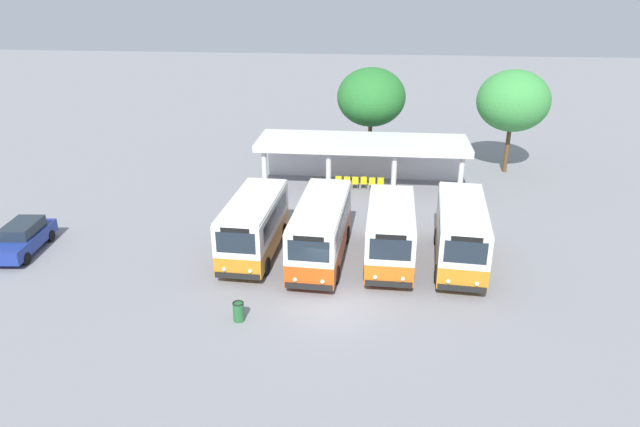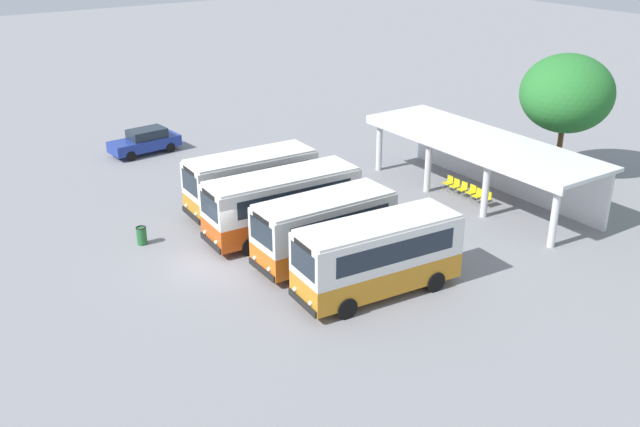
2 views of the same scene
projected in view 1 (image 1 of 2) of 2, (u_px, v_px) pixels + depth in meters
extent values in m
plane|color=gray|center=(333.00, 304.00, 26.20)|extent=(180.00, 180.00, 0.00)
cylinder|color=black|center=(266.00, 266.00, 28.67)|extent=(0.26, 0.91, 0.90)
cylinder|color=black|center=(223.00, 263.00, 28.97)|extent=(0.26, 0.91, 0.90)
cylinder|color=black|center=(283.00, 231.00, 32.57)|extent=(0.26, 0.91, 0.90)
cylinder|color=black|center=(245.00, 229.00, 32.86)|extent=(0.26, 0.91, 0.90)
cube|color=orange|center=(255.00, 239.00, 30.60)|extent=(2.60, 6.96, 1.01)
cube|color=white|center=(254.00, 216.00, 30.09)|extent=(2.60, 6.96, 1.64)
cube|color=white|center=(253.00, 200.00, 29.75)|extent=(2.53, 6.75, 0.12)
cube|color=black|center=(237.00, 276.00, 27.57)|extent=(2.22, 0.19, 0.28)
cube|color=#1E2833|center=(236.00, 243.00, 26.95)|extent=(1.92, 0.12, 1.07)
cube|color=black|center=(235.00, 230.00, 26.70)|extent=(1.40, 0.10, 0.24)
cube|color=#1E2833|center=(276.00, 216.00, 30.01)|extent=(0.25, 5.50, 0.90)
cube|color=#1E2833|center=(233.00, 213.00, 30.32)|extent=(0.25, 5.50, 0.90)
sphere|color=#EAEACC|center=(250.00, 271.00, 27.38)|extent=(0.20, 0.20, 0.20)
sphere|color=#EAEACC|center=(224.00, 269.00, 27.55)|extent=(0.20, 0.20, 0.20)
cylinder|color=black|center=(337.00, 274.00, 27.87)|extent=(0.26, 0.91, 0.90)
cylinder|color=black|center=(291.00, 271.00, 28.18)|extent=(0.26, 0.91, 0.90)
cylinder|color=black|center=(347.00, 234.00, 32.22)|extent=(0.26, 0.91, 0.90)
cylinder|color=black|center=(307.00, 232.00, 32.53)|extent=(0.26, 0.91, 0.90)
cube|color=#D14C14|center=(321.00, 243.00, 30.01)|extent=(2.71, 7.78, 1.11)
cube|color=white|center=(321.00, 219.00, 29.49)|extent=(2.71, 7.78, 1.59)
cube|color=white|center=(321.00, 204.00, 29.17)|extent=(2.62, 7.55, 0.12)
cube|color=black|center=(309.00, 287.00, 26.63)|extent=(2.24, 0.20, 0.28)
cube|color=#1E2833|center=(309.00, 251.00, 25.98)|extent=(1.93, 0.14, 1.03)
cube|color=black|center=(308.00, 239.00, 25.74)|extent=(1.41, 0.12, 0.24)
cube|color=#1E2833|center=(344.00, 219.00, 29.40)|extent=(0.32, 6.14, 0.87)
cube|color=#1E2833|center=(299.00, 216.00, 29.72)|extent=(0.32, 6.14, 0.87)
sphere|color=#EAEACC|center=(322.00, 282.00, 26.44)|extent=(0.20, 0.20, 0.20)
sphere|color=#EAEACC|center=(295.00, 280.00, 26.61)|extent=(0.20, 0.20, 0.20)
cylinder|color=black|center=(412.00, 274.00, 27.91)|extent=(0.24, 0.90, 0.90)
cylinder|color=black|center=(366.00, 271.00, 28.16)|extent=(0.24, 0.90, 0.90)
cylinder|color=black|center=(410.00, 239.00, 31.58)|extent=(0.24, 0.90, 0.90)
cylinder|color=black|center=(369.00, 237.00, 31.83)|extent=(0.24, 0.90, 0.90)
cube|color=orange|center=(390.00, 247.00, 29.70)|extent=(2.45, 6.50, 1.05)
cube|color=silver|center=(391.00, 223.00, 29.19)|extent=(2.45, 6.50, 1.61)
cube|color=silver|center=(392.00, 207.00, 28.85)|extent=(2.38, 6.30, 0.12)
cube|color=black|center=(389.00, 284.00, 26.86)|extent=(2.22, 0.14, 0.28)
cube|color=#1E2833|center=(390.00, 250.00, 26.22)|extent=(1.91, 0.09, 1.05)
cube|color=black|center=(391.00, 237.00, 25.98)|extent=(1.40, 0.08, 0.24)
cube|color=#1E2833|center=(414.00, 222.00, 29.13)|extent=(0.13, 5.16, 0.89)
cube|color=#1E2833|center=(368.00, 220.00, 29.39)|extent=(0.13, 5.16, 0.89)
sphere|color=#EAEACC|center=(403.00, 279.00, 26.68)|extent=(0.20, 0.20, 0.20)
sphere|color=#EAEACC|center=(375.00, 277.00, 26.82)|extent=(0.20, 0.20, 0.20)
cylinder|color=black|center=(484.00, 278.00, 27.56)|extent=(0.29, 0.91, 0.90)
cylinder|color=black|center=(437.00, 274.00, 27.93)|extent=(0.29, 0.91, 0.90)
cylinder|color=black|center=(478.00, 240.00, 31.55)|extent=(0.29, 0.91, 0.90)
cylinder|color=black|center=(436.00, 237.00, 31.92)|extent=(0.29, 0.91, 0.90)
cube|color=orange|center=(459.00, 247.00, 29.56)|extent=(2.87, 7.24, 1.09)
cube|color=silver|center=(462.00, 223.00, 29.03)|extent=(2.87, 7.24, 1.66)
cube|color=silver|center=(464.00, 206.00, 28.68)|extent=(2.79, 7.03, 0.12)
cube|color=black|center=(462.00, 289.00, 26.46)|extent=(2.22, 0.27, 0.28)
cube|color=#1E2833|center=(466.00, 253.00, 25.80)|extent=(1.92, 0.20, 1.08)
cube|color=black|center=(467.00, 239.00, 25.55)|extent=(1.40, 0.16, 0.24)
cube|color=#1E2833|center=(485.00, 223.00, 28.91)|extent=(0.47, 5.66, 0.92)
cube|color=#1E2833|center=(439.00, 220.00, 29.29)|extent=(0.47, 5.66, 0.92)
sphere|color=#EAEACC|center=(477.00, 284.00, 26.25)|extent=(0.20, 0.20, 0.20)
sphere|color=#EAEACC|center=(448.00, 281.00, 26.46)|extent=(0.20, 0.20, 0.20)
cylinder|color=black|center=(27.00, 259.00, 29.71)|extent=(0.23, 0.65, 0.64)
cylinder|color=black|center=(51.00, 236.00, 32.31)|extent=(0.23, 0.65, 0.64)
cylinder|color=black|center=(22.00, 236.00, 32.34)|extent=(0.23, 0.65, 0.64)
cube|color=navy|center=(23.00, 241.00, 30.89)|extent=(2.15, 4.68, 0.70)
cube|color=#1E2833|center=(22.00, 228.00, 30.85)|extent=(1.69, 2.48, 0.60)
cylinder|color=silver|center=(265.00, 169.00, 39.32)|extent=(0.36, 0.36, 3.20)
cylinder|color=silver|center=(329.00, 171.00, 38.91)|extent=(0.36, 0.36, 3.20)
cylinder|color=silver|center=(394.00, 173.00, 38.49)|extent=(0.36, 0.36, 3.20)
cylinder|color=silver|center=(461.00, 176.00, 38.07)|extent=(0.36, 0.36, 3.20)
cube|color=silver|center=(363.00, 157.00, 42.05)|extent=(14.02, 0.20, 3.20)
cube|color=silver|center=(363.00, 141.00, 39.63)|extent=(14.52, 4.55, 0.20)
cube|color=silver|center=(361.00, 154.00, 37.68)|extent=(14.52, 0.10, 0.28)
cylinder|color=slate|center=(341.00, 187.00, 40.16)|extent=(0.03, 0.03, 0.44)
cylinder|color=slate|center=(336.00, 186.00, 40.18)|extent=(0.03, 0.03, 0.44)
cylinder|color=slate|center=(341.00, 185.00, 40.48)|extent=(0.03, 0.03, 0.44)
cylinder|color=slate|center=(336.00, 185.00, 40.51)|extent=(0.03, 0.03, 0.44)
cube|color=yellow|center=(338.00, 182.00, 40.24)|extent=(0.45, 0.45, 0.04)
cube|color=yellow|center=(339.00, 179.00, 40.35)|extent=(0.44, 0.05, 0.40)
cylinder|color=slate|center=(349.00, 187.00, 40.05)|extent=(0.03, 0.03, 0.44)
cylinder|color=slate|center=(344.00, 187.00, 40.08)|extent=(0.03, 0.03, 0.44)
cylinder|color=slate|center=(349.00, 185.00, 40.37)|extent=(0.03, 0.03, 0.44)
cylinder|color=slate|center=(344.00, 185.00, 40.40)|extent=(0.03, 0.03, 0.44)
cube|color=yellow|center=(347.00, 183.00, 40.13)|extent=(0.45, 0.45, 0.04)
cube|color=yellow|center=(347.00, 179.00, 40.24)|extent=(0.44, 0.05, 0.40)
cylinder|color=slate|center=(358.00, 187.00, 40.01)|extent=(0.03, 0.03, 0.44)
cylinder|color=slate|center=(353.00, 187.00, 40.03)|extent=(0.03, 0.03, 0.44)
cylinder|color=slate|center=(358.00, 186.00, 40.33)|extent=(0.03, 0.03, 0.44)
cylinder|color=slate|center=(353.00, 185.00, 40.36)|extent=(0.03, 0.03, 0.44)
cube|color=yellow|center=(355.00, 183.00, 40.09)|extent=(0.45, 0.45, 0.04)
cube|color=yellow|center=(355.00, 179.00, 40.20)|extent=(0.44, 0.05, 0.40)
cylinder|color=slate|center=(366.00, 187.00, 40.01)|extent=(0.03, 0.03, 0.44)
cylinder|color=slate|center=(361.00, 187.00, 40.04)|extent=(0.03, 0.03, 0.44)
cylinder|color=slate|center=(366.00, 186.00, 40.34)|extent=(0.03, 0.03, 0.44)
cylinder|color=slate|center=(361.00, 185.00, 40.36)|extent=(0.03, 0.03, 0.44)
cube|color=yellow|center=(364.00, 183.00, 40.10)|extent=(0.45, 0.45, 0.04)
cube|color=yellow|center=(364.00, 179.00, 40.20)|extent=(0.44, 0.05, 0.40)
cylinder|color=slate|center=(375.00, 188.00, 39.86)|extent=(0.03, 0.03, 0.44)
cylinder|color=slate|center=(369.00, 188.00, 39.89)|extent=(0.03, 0.03, 0.44)
cylinder|color=slate|center=(375.00, 186.00, 40.18)|extent=(0.03, 0.03, 0.44)
cylinder|color=slate|center=(369.00, 186.00, 40.21)|extent=(0.03, 0.03, 0.44)
cube|color=yellow|center=(372.00, 184.00, 39.94)|extent=(0.45, 0.45, 0.04)
cube|color=yellow|center=(372.00, 180.00, 40.05)|extent=(0.44, 0.05, 0.40)
cylinder|color=slate|center=(383.00, 188.00, 39.86)|extent=(0.03, 0.03, 0.44)
cylinder|color=slate|center=(378.00, 188.00, 39.89)|extent=(0.03, 0.03, 0.44)
cylinder|color=slate|center=(383.00, 186.00, 40.19)|extent=(0.03, 0.03, 0.44)
cylinder|color=slate|center=(378.00, 186.00, 40.21)|extent=(0.03, 0.03, 0.44)
cube|color=yellow|center=(381.00, 184.00, 39.95)|extent=(0.45, 0.45, 0.04)
cube|color=yellow|center=(381.00, 180.00, 40.05)|extent=(0.44, 0.05, 0.40)
cylinder|color=brown|center=(370.00, 141.00, 46.04)|extent=(0.32, 0.32, 3.12)
ellipsoid|color=#28722D|center=(371.00, 97.00, 44.67)|extent=(5.33, 5.33, 4.53)
cylinder|color=brown|center=(507.00, 150.00, 43.26)|extent=(0.32, 0.32, 3.46)
ellipsoid|color=green|center=(513.00, 101.00, 41.84)|extent=(5.24, 5.24, 4.46)
cylinder|color=#266633|center=(239.00, 312.00, 24.81)|extent=(0.48, 0.48, 0.85)
torus|color=black|center=(238.00, 303.00, 24.64)|extent=(0.49, 0.49, 0.06)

